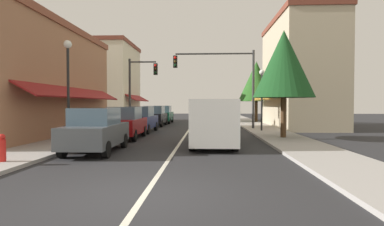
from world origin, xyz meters
TOP-DOWN VIEW (x-y plane):
  - ground_plane at (0.00, 18.00)m, footprint 80.00×80.00m
  - sidewalk_left at (-5.50, 18.00)m, footprint 2.60×56.00m
  - sidewalk_right at (5.50, 18.00)m, footprint 2.60×56.00m
  - lane_center_stripe at (0.00, 18.00)m, footprint 0.14×52.00m
  - storefront_left_block at (-9.39, 12.00)m, footprint 6.50×14.20m
  - storefront_right_block at (8.93, 20.00)m, footprint 5.58×10.20m
  - storefront_far_left at (-8.94, 28.00)m, footprint 5.59×8.20m
  - parked_car_nearest_left at (-3.07, 5.83)m, footprint 1.87×4.15m
  - parked_car_second_left at (-3.19, 10.80)m, footprint 1.83×4.13m
  - parked_car_third_left at (-3.20, 14.93)m, footprint 1.86×4.14m
  - parked_car_far_left at (-3.21, 21.01)m, footprint 1.82×4.12m
  - parked_car_distant_left at (-3.08, 25.24)m, footprint 1.79×4.10m
  - van_in_lane at (1.60, 8.02)m, footprint 2.02×5.19m
  - traffic_signal_mast_arm at (2.71, 17.31)m, footprint 6.07×0.50m
  - traffic_signal_left_corner at (-4.07, 18.44)m, footprint 2.35×0.50m
  - street_lamp_left_near at (-4.94, 7.54)m, footprint 0.36×0.36m
  - street_lamp_right_mid at (5.07, 15.30)m, footprint 0.36×0.36m
  - tree_right_near at (5.49, 10.91)m, footprint 3.31×3.31m
  - tree_right_far at (6.39, 26.14)m, footprint 3.68×3.68m
  - fire_hydrant at (-5.09, 3.08)m, footprint 0.22×0.22m

SIDE VIEW (x-z plane):
  - ground_plane at x=0.00m, z-range 0.00..0.00m
  - lane_center_stripe at x=0.00m, z-range 0.00..0.01m
  - sidewalk_left at x=-5.50m, z-range 0.00..0.12m
  - sidewalk_right at x=5.50m, z-range 0.00..0.12m
  - fire_hydrant at x=-5.09m, z-range 0.12..0.99m
  - parked_car_nearest_left at x=-3.07m, z-range -0.01..1.76m
  - parked_car_second_left at x=-3.19m, z-range -0.01..1.76m
  - parked_car_third_left at x=-3.20m, z-range -0.01..1.76m
  - parked_car_far_left at x=-3.21m, z-range -0.01..1.76m
  - parked_car_distant_left at x=-3.08m, z-range -0.01..1.76m
  - van_in_lane at x=1.60m, z-range 0.09..2.21m
  - street_lamp_right_mid at x=5.07m, z-range 0.79..5.05m
  - street_lamp_left_near at x=-4.94m, z-range 0.83..5.62m
  - storefront_left_block at x=-9.39m, z-range 0.00..6.72m
  - traffic_signal_left_corner at x=-4.07m, z-range 0.82..6.34m
  - tree_right_near at x=5.49m, z-range 1.12..7.05m
  - traffic_signal_mast_arm at x=2.71m, z-range 1.14..7.09m
  - tree_right_far at x=6.39m, z-range 1.10..7.38m
  - storefront_far_left at x=-8.94m, z-range 0.00..8.58m
  - storefront_right_block at x=8.93m, z-range 0.00..8.89m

